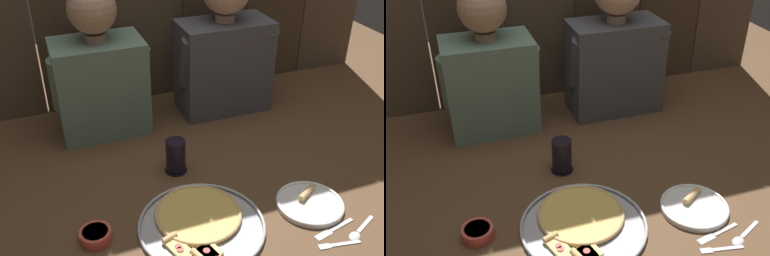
{
  "view_description": "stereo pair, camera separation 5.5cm",
  "coord_description": "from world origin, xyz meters",
  "views": [
    {
      "loc": [
        -0.49,
        -1.11,
        0.97
      ],
      "look_at": [
        -0.03,
        0.1,
        0.18
      ],
      "focal_mm": 41.87,
      "sensor_mm": 36.0,
      "label": 1
    },
    {
      "loc": [
        -0.44,
        -1.13,
        0.97
      ],
      "look_at": [
        -0.03,
        0.1,
        0.18
      ],
      "focal_mm": 41.87,
      "sensor_mm": 36.0,
      "label": 2
    }
  ],
  "objects": [
    {
      "name": "dinner_plate",
      "position": [
        0.26,
        -0.21,
        0.01
      ],
      "size": [
        0.22,
        0.22,
        0.03
      ],
      "color": "white",
      "rests_on": "ground"
    },
    {
      "name": "ground_plane",
      "position": [
        0.0,
        0.0,
        0.0
      ],
      "size": [
        3.2,
        3.2,
        0.0
      ],
      "primitive_type": "plane",
      "color": "brown"
    },
    {
      "name": "table_fork",
      "position": [
        0.24,
        -0.39,
        0.0
      ],
      "size": [
        0.13,
        0.04,
        0.01
      ],
      "color": "silver",
      "rests_on": "ground"
    },
    {
      "name": "diner_left",
      "position": [
        -0.26,
        0.5,
        0.27
      ],
      "size": [
        0.38,
        0.23,
        0.6
      ],
      "color": "slate",
      "rests_on": "ground"
    },
    {
      "name": "pizza_tray",
      "position": [
        -0.1,
        -0.16,
        0.01
      ],
      "size": [
        0.39,
        0.39,
        0.03
      ],
      "color": "#B2B2B7",
      "rests_on": "ground"
    },
    {
      "name": "drinking_glass",
      "position": [
        -0.08,
        0.12,
        0.06
      ],
      "size": [
        0.08,
        0.08,
        0.12
      ],
      "color": "black",
      "rests_on": "ground"
    },
    {
      "name": "table_spoon",
      "position": [
        0.33,
        -0.37,
        0.0
      ],
      "size": [
        0.13,
        0.08,
        0.01
      ],
      "color": "silver",
      "rests_on": "ground"
    },
    {
      "name": "dipping_bowl",
      "position": [
        -0.42,
        -0.12,
        0.02
      ],
      "size": [
        0.09,
        0.09,
        0.03
      ],
      "color": "#CC4C42",
      "rests_on": "ground"
    },
    {
      "name": "table_knife",
      "position": [
        0.27,
        -0.33,
        0.0
      ],
      "size": [
        0.16,
        0.05,
        0.01
      ],
      "color": "silver",
      "rests_on": "ground"
    },
    {
      "name": "diner_right",
      "position": [
        0.26,
        0.5,
        0.29
      ],
      "size": [
        0.42,
        0.22,
        0.63
      ],
      "color": "#4C4C51",
      "rests_on": "ground"
    }
  ]
}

